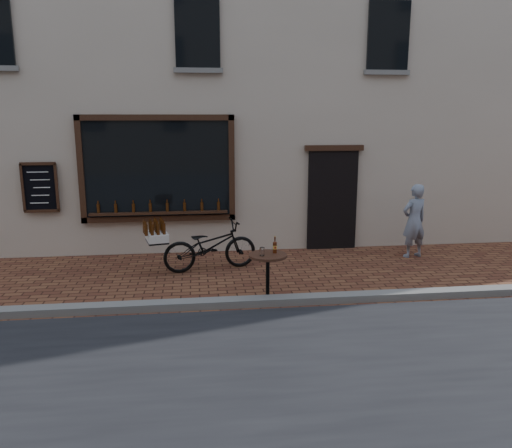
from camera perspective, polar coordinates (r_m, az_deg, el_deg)
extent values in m
plane|color=#53281B|center=(7.87, 1.71, -9.69)|extent=(90.00, 90.00, 0.00)
cube|color=slate|center=(8.03, 1.50, -8.77)|extent=(90.00, 0.25, 0.12)
cube|color=#C5B29B|center=(13.91, -2.44, 20.75)|extent=(28.00, 6.00, 10.00)
cube|color=black|center=(10.75, -11.18, 6.20)|extent=(3.00, 0.06, 2.00)
cube|color=black|center=(10.68, -11.42, 11.85)|extent=(3.24, 0.10, 0.12)
cube|color=black|center=(10.89, -10.95, 0.63)|extent=(3.24, 0.10, 0.12)
cube|color=black|center=(10.96, -19.38, 5.85)|extent=(0.12, 0.10, 2.24)
cube|color=black|center=(10.73, -2.80, 6.40)|extent=(0.12, 0.10, 2.24)
cube|color=black|center=(10.82, -11.00, 1.26)|extent=(2.90, 0.16, 0.05)
cube|color=black|center=(11.24, 8.70, 2.69)|extent=(1.10, 0.10, 2.20)
cube|color=black|center=(11.08, 8.94, 8.58)|extent=(1.30, 0.10, 0.12)
cube|color=black|center=(11.22, -23.45, 3.86)|extent=(0.62, 0.04, 0.92)
cylinder|color=#3D1C07|center=(10.96, -17.56, 1.69)|extent=(0.06, 0.06, 0.19)
cylinder|color=#3D1C07|center=(10.90, -15.71, 1.74)|extent=(0.06, 0.06, 0.19)
cylinder|color=#3D1C07|center=(10.85, -13.85, 1.80)|extent=(0.06, 0.06, 0.19)
cylinder|color=#3D1C07|center=(10.81, -11.97, 1.85)|extent=(0.06, 0.06, 0.19)
cylinder|color=#3D1C07|center=(10.78, -10.08, 1.91)|extent=(0.06, 0.06, 0.19)
cylinder|color=#3D1C07|center=(10.77, -8.18, 1.96)|extent=(0.06, 0.06, 0.19)
cylinder|color=#3D1C07|center=(10.77, -6.28, 2.01)|extent=(0.06, 0.06, 0.19)
cylinder|color=#3D1C07|center=(10.78, -4.38, 2.05)|extent=(0.06, 0.06, 0.19)
cube|color=black|center=(10.80, -6.71, 21.01)|extent=(0.90, 0.06, 1.40)
cube|color=black|center=(11.56, 14.90, 20.12)|extent=(0.90, 0.06, 1.40)
imported|color=black|center=(9.70, -5.26, -2.50)|extent=(1.93, 1.03, 0.96)
cube|color=black|center=(9.46, -11.24, -1.93)|extent=(0.47, 0.58, 0.03)
cube|color=silver|center=(9.44, -11.26, -1.40)|extent=(0.47, 0.60, 0.15)
cylinder|color=#3D1C07|center=(9.23, -10.47, -0.55)|extent=(0.06, 0.06, 0.20)
cylinder|color=#3D1C07|center=(9.21, -11.12, -0.60)|extent=(0.06, 0.06, 0.20)
cylinder|color=#3D1C07|center=(9.20, -11.78, -0.65)|extent=(0.06, 0.06, 0.20)
cylinder|color=#3D1C07|center=(9.18, -12.44, -0.70)|extent=(0.06, 0.06, 0.20)
cylinder|color=#3D1C07|center=(9.35, -10.60, -0.39)|extent=(0.06, 0.06, 0.20)
cylinder|color=#3D1C07|center=(9.34, -11.25, -0.44)|extent=(0.06, 0.06, 0.20)
cylinder|color=#3D1C07|center=(9.32, -11.89, -0.48)|extent=(0.06, 0.06, 0.20)
cylinder|color=#3D1C07|center=(9.31, -12.54, -0.53)|extent=(0.06, 0.06, 0.20)
cylinder|color=#3D1C07|center=(9.48, -10.73, -0.23)|extent=(0.06, 0.06, 0.20)
cylinder|color=#3D1C07|center=(9.46, -11.36, -0.28)|extent=(0.06, 0.06, 0.20)
cylinder|color=#3D1C07|center=(9.45, -12.00, -0.32)|extent=(0.06, 0.06, 0.20)
cylinder|color=#3D1C07|center=(9.43, -12.64, -0.37)|extent=(0.06, 0.06, 0.20)
cylinder|color=#3D1C07|center=(9.60, -10.85, -0.07)|extent=(0.06, 0.06, 0.20)
cylinder|color=#3D1C07|center=(9.58, -11.48, -0.12)|extent=(0.06, 0.06, 0.20)
cylinder|color=black|center=(8.19, 1.33, -8.69)|extent=(0.45, 0.45, 0.03)
cylinder|color=black|center=(8.06, 1.34, -6.21)|extent=(0.06, 0.06, 0.72)
cylinder|color=black|center=(7.95, 1.36, -3.62)|extent=(0.61, 0.61, 0.04)
cylinder|color=gold|center=(8.00, 2.17, -2.67)|extent=(0.06, 0.06, 0.06)
cylinder|color=white|center=(7.84, 0.69, -3.18)|extent=(0.08, 0.08, 0.13)
imported|color=gray|center=(11.00, 17.63, 0.34)|extent=(0.65, 0.51, 1.56)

